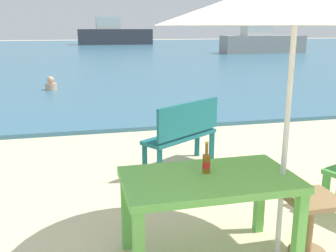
% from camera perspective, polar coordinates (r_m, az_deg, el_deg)
% --- Properties ---
extents(sea_water, '(120.00, 50.00, 0.08)m').
position_cam_1_polar(sea_water, '(32.12, -11.20, 10.77)').
color(sea_water, '#386B84').
rests_on(sea_water, ground_plane).
extents(picnic_table_green, '(1.40, 0.80, 0.76)m').
position_cam_1_polar(picnic_table_green, '(3.21, 6.03, -9.18)').
color(picnic_table_green, '#60B24C').
rests_on(picnic_table_green, ground_plane).
extents(beer_bottle_amber, '(0.07, 0.07, 0.26)m').
position_cam_1_polar(beer_bottle_amber, '(3.21, 5.67, -5.29)').
color(beer_bottle_amber, brown).
rests_on(beer_bottle_amber, picnic_table_green).
extents(patio_umbrella, '(2.10, 2.10, 2.30)m').
position_cam_1_polar(patio_umbrella, '(3.12, 18.42, 17.14)').
color(patio_umbrella, silver).
rests_on(patio_umbrella, ground_plane).
extents(side_table_wood, '(0.44, 0.44, 0.54)m').
position_cam_1_polar(side_table_wood, '(3.61, 20.21, -12.45)').
color(side_table_wood, olive).
rests_on(side_table_wood, ground_plane).
extents(bench_teal_center, '(1.20, 0.96, 0.95)m').
position_cam_1_polar(bench_teal_center, '(5.32, 2.36, -0.73)').
color(bench_teal_center, '#196066').
rests_on(bench_teal_center, ground_plane).
extents(swimmer_person, '(0.34, 0.34, 0.41)m').
position_cam_1_polar(swimmer_person, '(12.25, -16.85, 5.86)').
color(swimmer_person, tan).
rests_on(swimmer_person, sea_water).
extents(boat_cargo_ship, '(7.84, 2.14, 2.85)m').
position_cam_1_polar(boat_cargo_ship, '(43.05, -7.95, 13.18)').
color(boat_cargo_ship, '#38383F').
rests_on(boat_cargo_ship, sea_water).
extents(boat_tanker, '(6.07, 1.66, 2.21)m').
position_cam_1_polar(boat_tanker, '(29.40, 13.64, 11.96)').
color(boat_tanker, gray).
rests_on(boat_tanker, sea_water).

